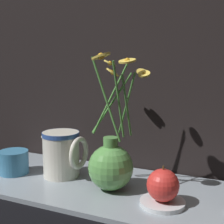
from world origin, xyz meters
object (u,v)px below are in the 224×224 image
object	(u,v)px
yellow_mug	(13,162)
orange_fruit	(163,185)
ceramic_pitcher	(62,152)
vase_with_flowers	(111,163)

from	to	relation	value
yellow_mug	orange_fruit	xyz separation A→B (m)	(0.45, -0.02, 0.01)
orange_fruit	yellow_mug	bearing A→B (deg)	177.21
yellow_mug	ceramic_pitcher	size ratio (longest dim) A/B	0.69
ceramic_pitcher	orange_fruit	size ratio (longest dim) A/B	1.68
ceramic_pitcher	orange_fruit	world-z (taller)	ceramic_pitcher
yellow_mug	vase_with_flowers	bearing A→B (deg)	2.04
ceramic_pitcher	orange_fruit	xyz separation A→B (m)	(0.30, -0.06, -0.02)
vase_with_flowers	yellow_mug	bearing A→B (deg)	-177.96
vase_with_flowers	orange_fruit	size ratio (longest dim) A/B	4.17
yellow_mug	ceramic_pitcher	xyz separation A→B (m)	(0.14, 0.04, 0.04)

